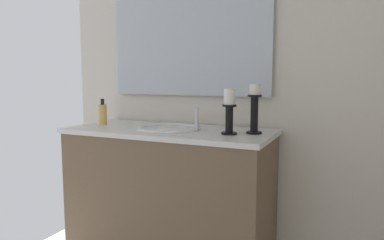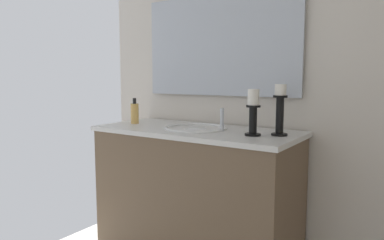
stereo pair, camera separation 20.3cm
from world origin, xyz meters
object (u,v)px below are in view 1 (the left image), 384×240
object	(u,v)px
candle_holder_tall	(254,108)
soap_bottle	(103,114)
vanity_cabinet	(170,194)
mirror	(188,45)
candle_holder_short	(229,110)
sink_basin	(169,135)

from	to	relation	value
candle_holder_tall	soap_bottle	bearing A→B (deg)	-86.79
vanity_cabinet	mirror	bearing A→B (deg)	179.99
candle_holder_tall	mirror	bearing A→B (deg)	-114.53
mirror	candle_holder_tall	size ratio (longest dim) A/B	4.06
vanity_cabinet	candle_holder_tall	world-z (taller)	candle_holder_tall
mirror	candle_holder_short	xyz separation A→B (m)	(0.33, 0.41, -0.41)
sink_basin	candle_holder_tall	world-z (taller)	candle_holder_tall
sink_basin	candle_holder_short	xyz separation A→B (m)	(0.05, 0.41, 0.18)
candle_holder_tall	candle_holder_short	world-z (taller)	candle_holder_tall
candle_holder_tall	vanity_cabinet	bearing A→B (deg)	-86.32
candle_holder_short	soap_bottle	distance (m)	0.92
vanity_cabinet	soap_bottle	world-z (taller)	soap_bottle
vanity_cabinet	candle_holder_short	xyz separation A→B (m)	(0.05, 0.41, 0.56)
sink_basin	mirror	world-z (taller)	mirror
vanity_cabinet	candle_holder_tall	size ratio (longest dim) A/B	4.58
soap_bottle	vanity_cabinet	bearing A→B (deg)	92.70
candle_holder_tall	candle_holder_short	distance (m)	0.15
vanity_cabinet	candle_holder_short	size ratio (longest dim) A/B	5.06
candle_holder_tall	candle_holder_short	bearing A→B (deg)	-55.31
candle_holder_short	soap_bottle	world-z (taller)	candle_holder_short
sink_basin	candle_holder_short	size ratio (longest dim) A/B	1.55
vanity_cabinet	mirror	xyz separation A→B (m)	(-0.28, 0.00, 0.97)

